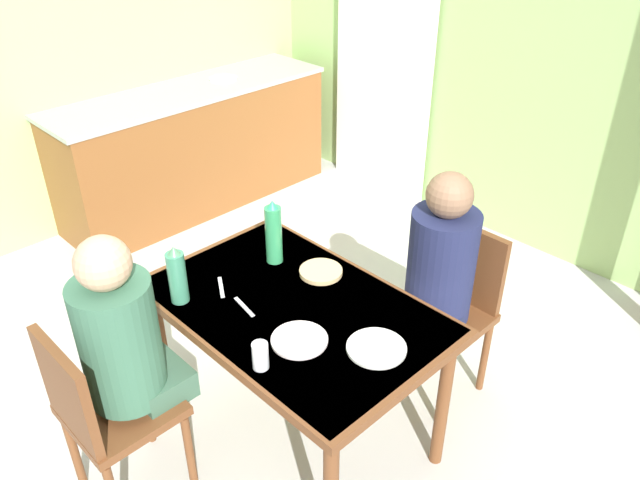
{
  "coord_description": "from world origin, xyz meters",
  "views": [
    {
      "loc": [
        1.92,
        -1.42,
        2.32
      ],
      "look_at": [
        0.38,
        0.08,
        0.99
      ],
      "focal_mm": 35.26,
      "sensor_mm": 36.0,
      "label": 1
    }
  ],
  "objects_px": {
    "water_bottle_green_near": "(177,276)",
    "water_bottle_green_far": "(274,233)",
    "chair_far_diner": "(451,303)",
    "kitchen_counter": "(195,147)",
    "person_near_diner": "(123,337)",
    "dining_table": "(294,321)",
    "chair_near_diner": "(103,410)",
    "person_far_diner": "(439,265)"
  },
  "relations": [
    {
      "from": "water_bottle_green_near",
      "to": "water_bottle_green_far",
      "type": "height_order",
      "value": "water_bottle_green_far"
    },
    {
      "from": "chair_far_diner",
      "to": "water_bottle_green_far",
      "type": "relative_size",
      "value": 2.83
    },
    {
      "from": "kitchen_counter",
      "to": "person_near_diner",
      "type": "xyz_separation_m",
      "value": [
        1.96,
        -1.64,
        0.33
      ]
    },
    {
      "from": "kitchen_counter",
      "to": "dining_table",
      "type": "relative_size",
      "value": 1.69
    },
    {
      "from": "chair_near_diner",
      "to": "water_bottle_green_near",
      "type": "distance_m",
      "value": 0.58
    },
    {
      "from": "kitchen_counter",
      "to": "person_near_diner",
      "type": "distance_m",
      "value": 2.58
    },
    {
      "from": "dining_table",
      "to": "chair_near_diner",
      "type": "distance_m",
      "value": 0.82
    },
    {
      "from": "chair_far_diner",
      "to": "water_bottle_green_near",
      "type": "relative_size",
      "value": 3.33
    },
    {
      "from": "dining_table",
      "to": "chair_near_diner",
      "type": "height_order",
      "value": "chair_near_diner"
    },
    {
      "from": "kitchen_counter",
      "to": "person_near_diner",
      "type": "height_order",
      "value": "person_near_diner"
    },
    {
      "from": "chair_far_diner",
      "to": "water_bottle_green_near",
      "type": "bearing_deg",
      "value": 59.72
    },
    {
      "from": "person_far_diner",
      "to": "water_bottle_green_near",
      "type": "xyz_separation_m",
      "value": [
        -0.62,
        -0.93,
        0.08
      ]
    },
    {
      "from": "chair_far_diner",
      "to": "person_near_diner",
      "type": "bearing_deg",
      "value": 68.83
    },
    {
      "from": "chair_near_diner",
      "to": "person_near_diner",
      "type": "distance_m",
      "value": 0.31
    },
    {
      "from": "person_near_diner",
      "to": "water_bottle_green_far",
      "type": "distance_m",
      "value": 0.79
    },
    {
      "from": "kitchen_counter",
      "to": "chair_near_diner",
      "type": "xyz_separation_m",
      "value": [
        1.96,
        -1.77,
        0.05
      ]
    },
    {
      "from": "chair_far_diner",
      "to": "person_near_diner",
      "type": "relative_size",
      "value": 1.13
    },
    {
      "from": "chair_near_diner",
      "to": "person_far_diner",
      "type": "relative_size",
      "value": 1.13
    },
    {
      "from": "dining_table",
      "to": "chair_near_diner",
      "type": "relative_size",
      "value": 1.43
    },
    {
      "from": "kitchen_counter",
      "to": "water_bottle_green_near",
      "type": "relative_size",
      "value": 8.03
    },
    {
      "from": "chair_far_diner",
      "to": "water_bottle_green_far",
      "type": "xyz_separation_m",
      "value": [
        -0.58,
        -0.59,
        0.39
      ]
    },
    {
      "from": "person_far_diner",
      "to": "chair_near_diner",
      "type": "bearing_deg",
      "value": 68.83
    },
    {
      "from": "water_bottle_green_near",
      "to": "chair_far_diner",
      "type": "bearing_deg",
      "value": 59.72
    },
    {
      "from": "chair_near_diner",
      "to": "person_far_diner",
      "type": "distance_m",
      "value": 1.5
    },
    {
      "from": "kitchen_counter",
      "to": "water_bottle_green_far",
      "type": "distance_m",
      "value": 2.15
    },
    {
      "from": "kitchen_counter",
      "to": "person_far_diner",
      "type": "xyz_separation_m",
      "value": [
        2.5,
        -0.4,
        0.33
      ]
    },
    {
      "from": "person_near_diner",
      "to": "water_bottle_green_near",
      "type": "xyz_separation_m",
      "value": [
        -0.09,
        0.31,
        0.08
      ]
    },
    {
      "from": "kitchen_counter",
      "to": "dining_table",
      "type": "height_order",
      "value": "kitchen_counter"
    },
    {
      "from": "kitchen_counter",
      "to": "chair_far_diner",
      "type": "height_order",
      "value": "kitchen_counter"
    },
    {
      "from": "person_far_diner",
      "to": "water_bottle_green_near",
      "type": "distance_m",
      "value": 1.12
    },
    {
      "from": "kitchen_counter",
      "to": "person_near_diner",
      "type": "bearing_deg",
      "value": -39.84
    },
    {
      "from": "dining_table",
      "to": "chair_near_diner",
      "type": "xyz_separation_m",
      "value": [
        -0.26,
        -0.76,
        -0.16
      ]
    },
    {
      "from": "person_near_diner",
      "to": "person_far_diner",
      "type": "bearing_deg",
      "value": 66.74
    },
    {
      "from": "person_near_diner",
      "to": "dining_table",
      "type": "bearing_deg",
      "value": 66.9
    },
    {
      "from": "dining_table",
      "to": "water_bottle_green_far",
      "type": "height_order",
      "value": "water_bottle_green_far"
    },
    {
      "from": "dining_table",
      "to": "person_near_diner",
      "type": "bearing_deg",
      "value": -113.1
    },
    {
      "from": "dining_table",
      "to": "chair_far_diner",
      "type": "height_order",
      "value": "chair_far_diner"
    },
    {
      "from": "person_far_diner",
      "to": "water_bottle_green_near",
      "type": "height_order",
      "value": "person_far_diner"
    },
    {
      "from": "person_far_diner",
      "to": "kitchen_counter",
      "type": "bearing_deg",
      "value": -9.03
    },
    {
      "from": "chair_near_diner",
      "to": "dining_table",
      "type": "bearing_deg",
      "value": 70.72
    },
    {
      "from": "dining_table",
      "to": "person_near_diner",
      "type": "xyz_separation_m",
      "value": [
        -0.26,
        -0.62,
        0.12
      ]
    },
    {
      "from": "kitchen_counter",
      "to": "water_bottle_green_far",
      "type": "height_order",
      "value": "water_bottle_green_far"
    }
  ]
}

